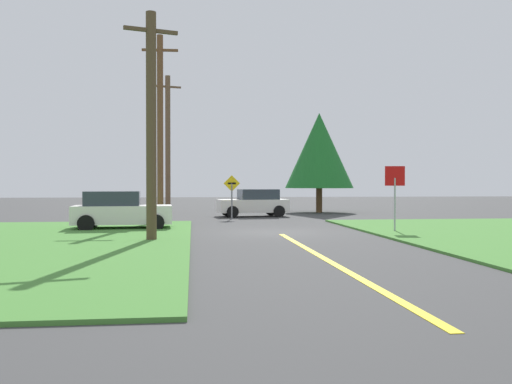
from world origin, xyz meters
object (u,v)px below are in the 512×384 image
Objects in this scene: parked_car_near_building at (120,211)px; utility_pole_far at (168,143)px; stop_sign at (395,186)px; oak_tree_left at (319,151)px; utility_pole_mid at (160,127)px; car_approaching_junction at (254,203)px; direction_sign at (232,192)px; utility_pole_near at (151,124)px.

utility_pole_far is at bearing 80.68° from parked_car_near_building.
oak_tree_left is at bearing -81.84° from stop_sign.
utility_pole_mid reaches higher than parked_car_near_building.
utility_pole_mid is at bearing -89.75° from utility_pole_far.
oak_tree_left is at bearing -4.75° from utility_pole_far.
utility_pole_mid is at bearing -25.94° from stop_sign.
stop_sign is 11.37m from parked_car_near_building.
utility_pole_mid is 1.39× the size of oak_tree_left.
parked_car_near_building is 0.44× the size of utility_pole_mid.
stop_sign is at bearing 104.01° from car_approaching_junction.
parked_car_near_building is 1.73× the size of direction_sign.
utility_pole_near is (-9.31, -2.39, 2.04)m from stop_sign.
direction_sign is at bearing 47.83° from parked_car_near_building.
utility_pole_mid reaches higher than utility_pole_far.
utility_pole_mid is at bearing 91.55° from utility_pole_near.
parked_car_near_building is at bearing -131.94° from oak_tree_left.
parked_car_near_building is 6.06m from utility_pole_mid.
utility_pole_mid is 5.45m from direction_sign.
oak_tree_left is (0.59, 15.59, 2.34)m from stop_sign.
car_approaching_junction is 7.33m from oak_tree_left.
oak_tree_left is at bearing 45.00° from direction_sign.
utility_pole_near is 12.33m from direction_sign.
utility_pole_far reaches higher than oak_tree_left.
stop_sign is at bearing -57.67° from direction_sign.
direction_sign is at bearing 49.18° from car_approaching_junction.
parked_car_near_building is (-10.99, 2.70, -1.06)m from stop_sign.
car_approaching_junction is 2.72m from direction_sign.
car_approaching_junction is at bearing 39.76° from utility_pole_mid.
parked_car_near_building is 14.34m from utility_pole_far.
car_approaching_junction is 10.92m from parked_car_near_building.
direction_sign is (5.18, 6.49, 0.70)m from parked_car_near_building.
parked_car_near_building is 0.45× the size of utility_pole_far.
parked_car_near_building is 17.66m from oak_tree_left.
parked_car_near_building is 0.55× the size of utility_pole_near.
utility_pole_far reaches higher than utility_pole_near.
direction_sign is at bearing -135.00° from oak_tree_left.
car_approaching_junction is at bearing -43.92° from utility_pole_far.
car_approaching_junction and parked_car_near_building have the same top height.
car_approaching_junction is 7.88m from utility_pole_mid.
stop_sign reaches higher than car_approaching_junction.
utility_pole_mid is 13.30m from oak_tree_left.
utility_pole_far reaches higher than direction_sign.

